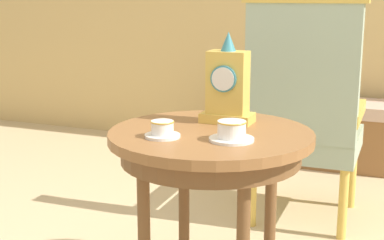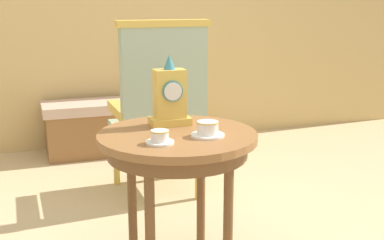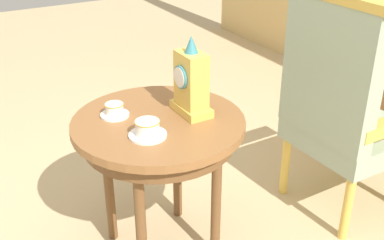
{
  "view_description": "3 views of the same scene",
  "coord_description": "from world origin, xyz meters",
  "px_view_note": "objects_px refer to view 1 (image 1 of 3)",
  "views": [
    {
      "loc": [
        0.61,
        -1.84,
        1.14
      ],
      "look_at": [
        -0.1,
        -0.07,
        0.71
      ],
      "focal_mm": 52.83,
      "sensor_mm": 36.0,
      "label": 1
    },
    {
      "loc": [
        -0.69,
        -2.12,
        1.25
      ],
      "look_at": [
        0.01,
        -0.09,
        0.74
      ],
      "focal_mm": 47.01,
      "sensor_mm": 36.0,
      "label": 2
    },
    {
      "loc": [
        1.57,
        -0.81,
        1.57
      ],
      "look_at": [
        0.0,
        0.09,
        0.66
      ],
      "focal_mm": 45.33,
      "sensor_mm": 36.0,
      "label": 3
    }
  ],
  "objects_px": {
    "teacup_right": "(232,132)",
    "mantel_clock": "(228,87)",
    "side_table": "(211,153)",
    "armchair": "(304,109)",
    "window_bench": "(320,131)",
    "teacup_left": "(162,130)"
  },
  "relations": [
    {
      "from": "teacup_right",
      "to": "mantel_clock",
      "type": "distance_m",
      "value": 0.29
    },
    {
      "from": "side_table",
      "to": "armchair",
      "type": "height_order",
      "value": "armchair"
    },
    {
      "from": "teacup_right",
      "to": "window_bench",
      "type": "relative_size",
      "value": 0.13
    },
    {
      "from": "side_table",
      "to": "teacup_left",
      "type": "distance_m",
      "value": 0.21
    },
    {
      "from": "armchair",
      "to": "side_table",
      "type": "bearing_deg",
      "value": -99.91
    },
    {
      "from": "window_bench",
      "to": "teacup_right",
      "type": "bearing_deg",
      "value": -88.9
    },
    {
      "from": "teacup_right",
      "to": "armchair",
      "type": "relative_size",
      "value": 0.13
    },
    {
      "from": "side_table",
      "to": "armchair",
      "type": "distance_m",
      "value": 0.91
    },
    {
      "from": "teacup_left",
      "to": "window_bench",
      "type": "height_order",
      "value": "teacup_left"
    },
    {
      "from": "mantel_clock",
      "to": "armchair",
      "type": "bearing_deg",
      "value": 78.88
    },
    {
      "from": "side_table",
      "to": "mantel_clock",
      "type": "xyz_separation_m",
      "value": [
        0.01,
        0.15,
        0.21
      ]
    },
    {
      "from": "teacup_right",
      "to": "window_bench",
      "type": "height_order",
      "value": "teacup_right"
    },
    {
      "from": "teacup_left",
      "to": "teacup_right",
      "type": "distance_m",
      "value": 0.23
    },
    {
      "from": "teacup_right",
      "to": "armchair",
      "type": "height_order",
      "value": "armchair"
    },
    {
      "from": "side_table",
      "to": "teacup_right",
      "type": "xyz_separation_m",
      "value": [
        0.11,
        -0.1,
        0.11
      ]
    },
    {
      "from": "teacup_right",
      "to": "armchair",
      "type": "bearing_deg",
      "value": 87.2
    },
    {
      "from": "teacup_right",
      "to": "mantel_clock",
      "type": "bearing_deg",
      "value": 111.59
    },
    {
      "from": "mantel_clock",
      "to": "window_bench",
      "type": "xyz_separation_m",
      "value": [
        0.06,
        1.84,
        -0.58
      ]
    },
    {
      "from": "armchair",
      "to": "window_bench",
      "type": "bearing_deg",
      "value": 94.62
    },
    {
      "from": "window_bench",
      "to": "side_table",
      "type": "bearing_deg",
      "value": -91.95
    },
    {
      "from": "side_table",
      "to": "teacup_right",
      "type": "bearing_deg",
      "value": -42.32
    },
    {
      "from": "side_table",
      "to": "window_bench",
      "type": "bearing_deg",
      "value": 88.05
    }
  ]
}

